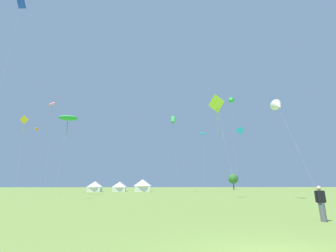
{
  "coord_description": "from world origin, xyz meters",
  "views": [
    {
      "loc": [
        -3.43,
        -5.36,
        1.77
      ],
      "look_at": [
        0.0,
        32.0,
        11.56
      ],
      "focal_mm": 24.26,
      "sensor_mm": 36.0,
      "label": 1
    }
  ],
  "objects_px": {
    "kite_lime_diamond": "(216,105)",
    "kite_cyan_diamond": "(240,131)",
    "kite_blue_diamond": "(19,13)",
    "kite_cyan_parafoil": "(203,134)",
    "kite_orange_parafoil": "(37,129)",
    "festival_tent_center": "(95,186)",
    "kite_white_delta": "(278,106)",
    "kite_green_parafoil": "(68,118)",
    "person_spectator": "(321,204)",
    "festival_tent_right": "(120,186)",
    "kite_green_delta": "(231,100)",
    "tree_distant_left": "(233,179)",
    "festival_tent_left": "(143,185)",
    "kite_green_box": "(173,120)",
    "kite_pink_parafoil": "(52,104)",
    "kite_yellow_diamond": "(24,122)"
  },
  "relations": [
    {
      "from": "kite_lime_diamond",
      "to": "kite_cyan_diamond",
      "type": "distance_m",
      "value": 37.01
    },
    {
      "from": "kite_blue_diamond",
      "to": "kite_cyan_parafoil",
      "type": "xyz_separation_m",
      "value": [
        31.87,
        34.28,
        -7.33
      ]
    },
    {
      "from": "kite_blue_diamond",
      "to": "kite_orange_parafoil",
      "type": "height_order",
      "value": "kite_blue_diamond"
    },
    {
      "from": "kite_lime_diamond",
      "to": "festival_tent_center",
      "type": "distance_m",
      "value": 44.4
    },
    {
      "from": "kite_cyan_parafoil",
      "to": "kite_white_delta",
      "type": "relative_size",
      "value": 1.22
    },
    {
      "from": "kite_green_parafoil",
      "to": "person_spectator",
      "type": "relative_size",
      "value": 8.75
    },
    {
      "from": "kite_cyan_diamond",
      "to": "person_spectator",
      "type": "bearing_deg",
      "value": -109.61
    },
    {
      "from": "kite_cyan_parafoil",
      "to": "kite_cyan_diamond",
      "type": "xyz_separation_m",
      "value": [
        12.03,
        3.17,
        1.7
      ]
    },
    {
      "from": "kite_lime_diamond",
      "to": "festival_tent_right",
      "type": "xyz_separation_m",
      "value": [
        -17.45,
        35.39,
        -11.67
      ]
    },
    {
      "from": "kite_orange_parafoil",
      "to": "kite_green_delta",
      "type": "height_order",
      "value": "kite_green_delta"
    },
    {
      "from": "festival_tent_center",
      "to": "kite_cyan_diamond",
      "type": "bearing_deg",
      "value": -4.06
    },
    {
      "from": "kite_cyan_diamond",
      "to": "tree_distant_left",
      "type": "xyz_separation_m",
      "value": [
        6.8,
        26.06,
        -13.03
      ]
    },
    {
      "from": "festival_tent_center",
      "to": "festival_tent_right",
      "type": "height_order",
      "value": "festival_tent_center"
    },
    {
      "from": "person_spectator",
      "to": "tree_distant_left",
      "type": "bearing_deg",
      "value": 72.03
    },
    {
      "from": "kite_orange_parafoil",
      "to": "kite_lime_diamond",
      "type": "bearing_deg",
      "value": -31.79
    },
    {
      "from": "person_spectator",
      "to": "kite_blue_diamond",
      "type": "bearing_deg",
      "value": 150.39
    },
    {
      "from": "kite_green_delta",
      "to": "kite_orange_parafoil",
      "type": "bearing_deg",
      "value": -167.28
    },
    {
      "from": "person_spectator",
      "to": "festival_tent_left",
      "type": "height_order",
      "value": "festival_tent_left"
    },
    {
      "from": "kite_blue_diamond",
      "to": "festival_tent_center",
      "type": "distance_m",
      "value": 45.74
    },
    {
      "from": "kite_cyan_parafoil",
      "to": "festival_tent_left",
      "type": "relative_size",
      "value": 3.08
    },
    {
      "from": "kite_orange_parafoil",
      "to": "person_spectator",
      "type": "relative_size",
      "value": 8.39
    },
    {
      "from": "kite_cyan_parafoil",
      "to": "kite_green_parafoil",
      "type": "bearing_deg",
      "value": -152.52
    },
    {
      "from": "festival_tent_left",
      "to": "tree_distant_left",
      "type": "bearing_deg",
      "value": 33.28
    },
    {
      "from": "kite_green_delta",
      "to": "festival_tent_right",
      "type": "relative_size",
      "value": 6.89
    },
    {
      "from": "kite_cyan_diamond",
      "to": "kite_green_box",
      "type": "bearing_deg",
      "value": -170.61
    },
    {
      "from": "kite_pink_parafoil",
      "to": "kite_cyan_diamond",
      "type": "xyz_separation_m",
      "value": [
        50.35,
        9.74,
        -3.3
      ]
    },
    {
      "from": "kite_lime_diamond",
      "to": "kite_cyan_parafoil",
      "type": "relative_size",
      "value": 0.93
    },
    {
      "from": "kite_green_parafoil",
      "to": "kite_green_delta",
      "type": "bearing_deg",
      "value": 25.96
    },
    {
      "from": "kite_cyan_diamond",
      "to": "kite_green_delta",
      "type": "bearing_deg",
      "value": 151.41
    },
    {
      "from": "kite_blue_diamond",
      "to": "kite_cyan_diamond",
      "type": "distance_m",
      "value": 57.99
    },
    {
      "from": "kite_green_parafoil",
      "to": "festival_tent_right",
      "type": "bearing_deg",
      "value": 69.93
    },
    {
      "from": "kite_lime_diamond",
      "to": "kite_cyan_parafoil",
      "type": "xyz_separation_m",
      "value": [
        5.3,
        29.28,
        2.38
      ]
    },
    {
      "from": "kite_green_parafoil",
      "to": "festival_tent_left",
      "type": "xyz_separation_m",
      "value": [
        14.46,
        22.15,
        -12.6
      ]
    },
    {
      "from": "kite_green_box",
      "to": "kite_green_delta",
      "type": "height_order",
      "value": "kite_green_delta"
    },
    {
      "from": "kite_cyan_diamond",
      "to": "kite_green_delta",
      "type": "xyz_separation_m",
      "value": [
        -1.61,
        0.88,
        10.12
      ]
    },
    {
      "from": "kite_pink_parafoil",
      "to": "kite_white_delta",
      "type": "bearing_deg",
      "value": -33.01
    },
    {
      "from": "kite_lime_diamond",
      "to": "kite_pink_parafoil",
      "type": "relative_size",
      "value": 0.7
    },
    {
      "from": "kite_cyan_parafoil",
      "to": "festival_tent_right",
      "type": "xyz_separation_m",
      "value": [
        -22.75,
        6.11,
        -14.04
      ]
    },
    {
      "from": "kite_green_box",
      "to": "person_spectator",
      "type": "distance_m",
      "value": 51.94
    },
    {
      "from": "festival_tent_center",
      "to": "kite_blue_diamond",
      "type": "bearing_deg",
      "value": -93.43
    },
    {
      "from": "kite_blue_diamond",
      "to": "festival_tent_right",
      "type": "xyz_separation_m",
      "value": [
        9.13,
        40.4,
        -21.38
      ]
    },
    {
      "from": "person_spectator",
      "to": "festival_tent_left",
      "type": "distance_m",
      "value": 55.75
    },
    {
      "from": "kite_white_delta",
      "to": "tree_distant_left",
      "type": "bearing_deg",
      "value": 74.86
    },
    {
      "from": "kite_yellow_diamond",
      "to": "person_spectator",
      "type": "height_order",
      "value": "kite_yellow_diamond"
    },
    {
      "from": "kite_blue_diamond",
      "to": "kite_green_delta",
      "type": "relative_size",
      "value": 0.88
    },
    {
      "from": "kite_pink_parafoil",
      "to": "festival_tent_right",
      "type": "bearing_deg",
      "value": 39.17
    },
    {
      "from": "kite_orange_parafoil",
      "to": "kite_cyan_diamond",
      "type": "xyz_separation_m",
      "value": [
        52.55,
        10.62,
        3.16
      ]
    },
    {
      "from": "kite_green_parafoil",
      "to": "kite_orange_parafoil",
      "type": "xyz_separation_m",
      "value": [
        -9.68,
        8.59,
        -0.38
      ]
    },
    {
      "from": "tree_distant_left",
      "to": "kite_yellow_diamond",
      "type": "bearing_deg",
      "value": -137.99
    },
    {
      "from": "festival_tent_left",
      "to": "festival_tent_center",
      "type": "bearing_deg",
      "value": 180.0
    }
  ]
}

